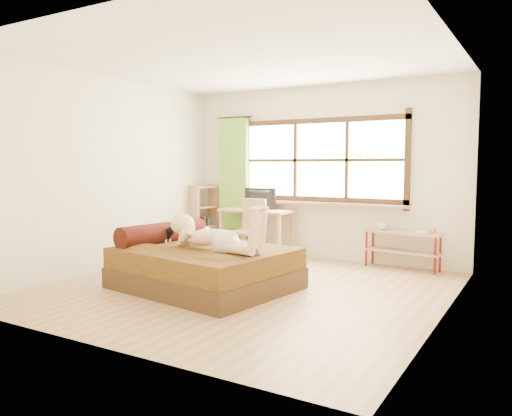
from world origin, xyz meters
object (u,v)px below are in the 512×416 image
Objects in this scene: kitten at (164,233)px; bookshelf at (204,217)px; desk at (257,215)px; woman at (212,225)px; chair at (251,226)px; bed at (202,266)px; pipe_shelf at (403,241)px.

bookshelf reaches higher than kitten.
desk is at bearing 10.58° from bookshelf.
woman is 1.44× the size of chair.
kitten is (-0.67, 0.09, 0.34)m from bed.
bed is at bearing -41.77° from bookshelf.
pipe_shelf is (2.34, 0.12, -0.26)m from desk.
bed is at bearing -74.24° from chair.
woman is at bearing -117.66° from pipe_shelf.
kitten is at bearing -54.02° from bookshelf.
bed reaches higher than kitten.
bookshelf is at bearing 164.69° from chair.
kitten is 1.74m from chair.
pipe_shelf is (1.63, 2.35, -0.38)m from woman.
bed is at bearing 172.31° from woman.
bed is 1.58× the size of woman.
woman is at bearing -1.38° from kitten.
bed is 2.27× the size of chair.
pipe_shelf is at bearing 13.74° from bookshelf.
kitten is 2.09m from desk.
pipe_shelf is at bearing 5.99° from desk.
kitten is 2.31m from bookshelf.
chair is 2.29m from pipe_shelf.
pipe_shelf is at bearing 49.76° from kitten.
woman is 2.89m from pipe_shelf.
bookshelf reaches higher than pipe_shelf.
bed is 1.74× the size of desk.
desk is (0.16, 2.08, 0.05)m from kitten.
woman reaches higher than pipe_shelf.
bookshelf is at bearing 122.07° from kitten.
woman is at bearing -7.69° from bed.
chair is at bearing 111.08° from bed.
kitten is 0.31× the size of chair.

